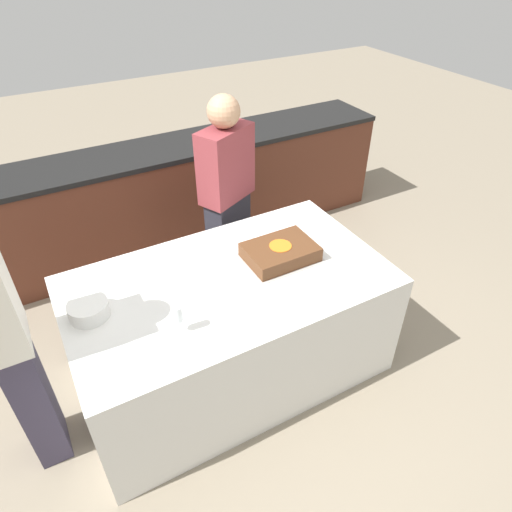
# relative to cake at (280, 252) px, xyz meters

# --- Properties ---
(ground_plane) EXTENTS (14.00, 14.00, 0.00)m
(ground_plane) POSITION_rel_cake_xyz_m (-0.36, -0.03, -0.81)
(ground_plane) COLOR gray
(back_counter) EXTENTS (4.40, 0.58, 0.92)m
(back_counter) POSITION_rel_cake_xyz_m (-0.36, 1.58, -0.35)
(back_counter) COLOR #5B2D1E
(back_counter) RESTS_ON ground_plane
(dining_table) EXTENTS (1.85, 1.05, 0.76)m
(dining_table) POSITION_rel_cake_xyz_m (-0.36, -0.03, -0.43)
(dining_table) COLOR silver
(dining_table) RESTS_ON ground_plane
(cake) EXTENTS (0.45, 0.34, 0.10)m
(cake) POSITION_rel_cake_xyz_m (0.00, 0.00, 0.00)
(cake) COLOR #B7B2AD
(cake) RESTS_ON dining_table
(plate_stack) EXTENTS (0.21, 0.21, 0.09)m
(plate_stack) POSITION_rel_cake_xyz_m (-1.12, 0.06, -0.00)
(plate_stack) COLOR white
(plate_stack) RESTS_ON dining_table
(wine_glass) EXTENTS (0.06, 0.06, 0.17)m
(wine_glass) POSITION_rel_cake_xyz_m (-0.76, -0.28, 0.07)
(wine_glass) COLOR white
(wine_glass) RESTS_ON dining_table
(side_plate_near_cake) EXTENTS (0.20, 0.20, 0.00)m
(side_plate_near_cake) POSITION_rel_cake_xyz_m (0.03, 0.30, -0.04)
(side_plate_near_cake) COLOR white
(side_plate_near_cake) RESTS_ON dining_table
(person_cutting_cake) EXTENTS (0.45, 0.35, 1.56)m
(person_cutting_cake) POSITION_rel_cake_xyz_m (0.00, 0.72, -0.00)
(person_cutting_cake) COLOR #282833
(person_cutting_cake) RESTS_ON ground_plane
(person_seated_left) EXTENTS (0.20, 0.33, 1.65)m
(person_seated_left) POSITION_rel_cake_xyz_m (-1.50, -0.03, 0.05)
(person_seated_left) COLOR #383347
(person_seated_left) RESTS_ON ground_plane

